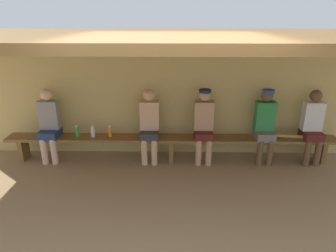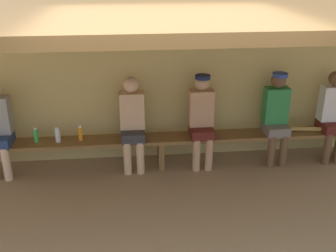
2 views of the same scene
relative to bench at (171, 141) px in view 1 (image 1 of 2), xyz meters
name	(u,v)px [view 1 (image 1 of 2)]	position (x,y,z in m)	size (l,w,h in m)	color
ground_plane	(170,211)	(0.00, -1.55, -0.39)	(24.00, 24.00, 0.00)	#9E7F59
back_wall	(172,97)	(0.00, 0.45, 0.71)	(8.00, 0.20, 2.20)	tan
dugout_roof	(171,38)	(0.00, -0.85, 1.87)	(8.00, 2.80, 0.12)	brown
bench	(171,141)	(0.00, 0.00, 0.00)	(6.00, 0.36, 0.46)	brown
player_in_blue	(265,123)	(1.67, 0.00, 0.36)	(0.34, 0.42, 1.34)	slate
player_rightmost	(313,124)	(2.51, 0.00, 0.34)	(0.34, 0.42, 1.34)	#591E19
player_with_sunglasses	(150,123)	(-0.39, 0.00, 0.34)	(0.34, 0.42, 1.34)	#333338
player_near_post	(204,122)	(0.58, 0.00, 0.36)	(0.34, 0.42, 1.34)	#591E19
player_in_red	(49,122)	(-2.20, 0.00, 0.34)	(0.34, 0.42, 1.34)	navy
water_bottle_orange	(93,132)	(-1.42, 0.00, 0.17)	(0.07, 0.07, 0.21)	silver
water_bottle_blue	(77,131)	(-1.72, 0.02, 0.17)	(0.06, 0.06, 0.21)	green
water_bottle_green	(110,131)	(-1.12, 0.02, 0.17)	(0.06, 0.06, 0.21)	orange
baseball_bat	(289,136)	(2.12, 0.00, 0.11)	(0.07, 0.07, 0.76)	tan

